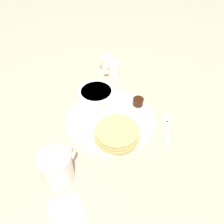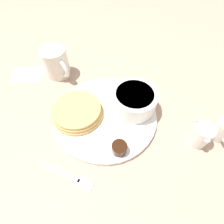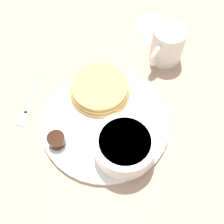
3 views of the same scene
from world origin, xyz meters
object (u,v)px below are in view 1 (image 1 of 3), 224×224
object	(u,v)px
creamer_pitcher_near	(114,69)
fork	(167,126)
bowl	(96,97)
plate	(110,119)
creamer_pitcher_far	(106,62)
coffee_mug	(57,167)

from	to	relation	value
creamer_pitcher_near	fork	xyz separation A→B (m)	(-0.28, -0.12, -0.03)
bowl	plate	bearing A→B (deg)	-154.77
creamer_pitcher_far	fork	world-z (taller)	creamer_pitcher_far
fork	creamer_pitcher_near	bearing A→B (deg)	23.47
creamer_pitcher_near	creamer_pitcher_far	distance (m)	0.06
coffee_mug	creamer_pitcher_near	distance (m)	0.45
bowl	creamer_pitcher_near	world-z (taller)	bowl
coffee_mug	creamer_pitcher_far	world-z (taller)	coffee_mug
plate	creamer_pitcher_near	xyz separation A→B (m)	(0.23, -0.05, 0.02)
plate	creamer_pitcher_far	bearing A→B (deg)	-5.15
coffee_mug	fork	size ratio (longest dim) A/B	0.72
coffee_mug	fork	world-z (taller)	coffee_mug
plate	coffee_mug	xyz separation A→B (m)	(-0.17, 0.15, 0.04)
creamer_pitcher_far	bowl	bearing A→B (deg)	164.34
plate	fork	xyz separation A→B (m)	(-0.05, -0.17, -0.00)
bowl	creamer_pitcher_near	distance (m)	0.18
coffee_mug	creamer_pitcher_far	bearing A→B (deg)	-21.06
bowl	coffee_mug	world-z (taller)	coffee_mug
plate	creamer_pitcher_far	world-z (taller)	creamer_pitcher_far
fork	coffee_mug	bearing A→B (deg)	111.07
plate	creamer_pitcher_near	size ratio (longest dim) A/B	4.04
creamer_pitcher_near	fork	distance (m)	0.31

